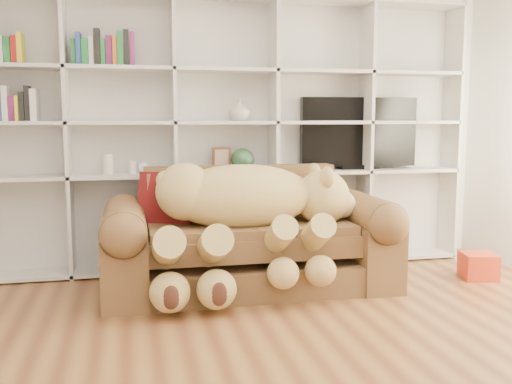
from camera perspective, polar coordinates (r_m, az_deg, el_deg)
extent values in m
plane|color=brown|center=(3.09, 4.40, -18.30)|extent=(5.00, 5.00, 0.00)
cube|color=silver|center=(5.23, -3.51, 7.52)|extent=(5.00, 0.02, 2.70)
cube|color=silver|center=(5.20, -3.43, 5.86)|extent=(4.40, 0.03, 2.40)
cube|color=silver|center=(4.99, -18.32, 5.44)|extent=(0.03, 0.35, 2.40)
cube|color=silver|center=(4.98, -8.16, 5.74)|extent=(0.03, 0.35, 2.40)
cube|color=silver|center=(5.13, 1.74, 5.85)|extent=(0.03, 0.35, 2.40)
cube|color=silver|center=(5.41, 10.85, 5.81)|extent=(0.03, 0.35, 2.40)
cube|color=silver|center=(5.82, 18.88, 5.65)|extent=(0.03, 0.35, 2.40)
cube|color=silver|center=(5.20, -3.05, -7.17)|extent=(4.40, 0.35, 0.03)
cube|color=silver|center=(5.06, -3.11, 1.85)|extent=(4.40, 0.35, 0.03)
cube|color=silver|center=(5.04, -3.15, 6.95)|extent=(4.40, 0.35, 0.03)
cube|color=silver|center=(5.05, -3.19, 12.06)|extent=(4.40, 0.35, 0.03)
cube|color=brown|center=(4.55, -0.63, -8.23)|extent=(2.14, 0.87, 0.22)
cube|color=brown|center=(4.45, -0.58, -4.13)|extent=(1.59, 0.71, 0.31)
cube|color=brown|center=(4.81, -1.58, -0.69)|extent=(1.59, 0.20, 0.56)
cube|color=brown|center=(4.42, -12.97, -6.66)|extent=(0.33, 0.97, 0.56)
cube|color=brown|center=(4.79, 10.70, -5.48)|extent=(0.33, 0.97, 0.56)
cylinder|color=brown|center=(4.36, -13.07, -3.08)|extent=(0.33, 0.92, 0.33)
cylinder|color=brown|center=(4.74, 10.78, -2.18)|extent=(0.33, 0.92, 0.33)
ellipsoid|color=tan|center=(4.36, -1.44, -0.44)|extent=(1.14, 0.55, 0.49)
sphere|color=tan|center=(4.29, -7.14, 0.05)|extent=(0.43, 0.43, 0.43)
sphere|color=tan|center=(4.53, 6.66, -0.56)|extent=(0.43, 0.43, 0.43)
sphere|color=beige|center=(4.60, 8.62, -1.22)|extent=(0.22, 0.22, 0.22)
sphere|color=#422218|center=(4.63, 9.59, -1.31)|extent=(0.07, 0.07, 0.07)
ellipsoid|color=tan|center=(4.36, 7.11, 1.47)|extent=(0.10, 0.17, 0.17)
ellipsoid|color=tan|center=(4.65, 5.84, 1.85)|extent=(0.10, 0.17, 0.17)
sphere|color=tan|center=(4.27, -9.00, 1.17)|extent=(0.15, 0.15, 0.15)
cylinder|color=tan|center=(4.13, 2.16, -4.64)|extent=(0.19, 0.53, 0.38)
cylinder|color=tan|center=(4.20, 5.82, -4.45)|extent=(0.19, 0.53, 0.38)
cylinder|color=tan|center=(4.01, -8.85, -5.65)|extent=(0.22, 0.61, 0.45)
cylinder|color=tan|center=(4.04, -4.37, -5.48)|extent=(0.22, 0.61, 0.45)
sphere|color=tan|center=(4.02, 2.76, -8.15)|extent=(0.23, 0.23, 0.23)
sphere|color=tan|center=(4.10, 6.52, -7.88)|extent=(0.23, 0.23, 0.23)
sphere|color=tan|center=(3.92, -8.61, -9.86)|extent=(0.28, 0.28, 0.28)
sphere|color=tan|center=(3.95, -3.98, -9.65)|extent=(0.28, 0.28, 0.28)
cube|color=#611310|center=(4.54, -8.88, -0.83)|extent=(0.49, 0.38, 0.45)
cube|color=red|center=(5.16, 21.35, -6.91)|extent=(0.32, 0.30, 0.22)
cube|color=black|center=(5.44, 10.24, 5.91)|extent=(1.12, 0.08, 0.64)
cube|color=black|center=(5.46, 10.16, 2.52)|extent=(0.37, 0.18, 0.04)
cube|color=#502E1B|center=(5.04, -3.47, 3.32)|extent=(0.17, 0.03, 0.21)
sphere|color=#2C5635|center=(5.08, -1.35, 3.23)|extent=(0.21, 0.21, 0.21)
cylinder|color=beige|center=(4.99, -14.58, 2.73)|extent=(0.10, 0.10, 0.18)
cylinder|color=beige|center=(4.99, -12.23, 2.43)|extent=(0.08, 0.08, 0.11)
sphere|color=white|center=(4.99, -11.16, 2.42)|extent=(0.10, 0.10, 0.10)
imported|color=beige|center=(5.06, -1.67, 8.21)|extent=(0.20, 0.20, 0.19)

